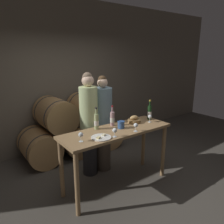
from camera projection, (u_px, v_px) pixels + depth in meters
ground_plane at (116, 185)px, 3.56m from camera, size 10.00×10.00×0.00m
stone_wall_back at (60, 76)px, 4.71m from camera, size 10.00×0.12×3.20m
barrel_stack at (73, 128)px, 4.57m from camera, size 2.12×0.83×1.24m
tasting_table at (117, 138)px, 3.34m from camera, size 1.76×0.60×0.95m
person_left at (89, 124)px, 3.67m from camera, size 0.30×0.30×1.78m
person_right at (103, 124)px, 3.84m from camera, size 0.32×0.32×1.71m
wine_bottle_red at (150, 112)px, 3.79m from camera, size 0.07×0.07×0.34m
wine_bottle_white at (96, 122)px, 3.30m from camera, size 0.07×0.07×0.34m
wine_bottle_rose at (112, 119)px, 3.46m from camera, size 0.07×0.07×0.33m
blue_crock at (121, 124)px, 3.35m from camera, size 0.11×0.11×0.11m
bread_basket at (134, 120)px, 3.63m from camera, size 0.21×0.21×0.12m
cheese_plate at (101, 137)px, 2.98m from camera, size 0.28×0.28×0.04m
wine_glass_far_left at (81, 135)px, 2.84m from camera, size 0.07×0.07×0.13m
wine_glass_left at (115, 131)px, 3.00m from camera, size 0.07×0.07×0.13m
wine_glass_center at (136, 126)px, 3.21m from camera, size 0.07×0.07×0.13m
wine_glass_right at (150, 117)px, 3.64m from camera, size 0.07×0.07×0.13m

